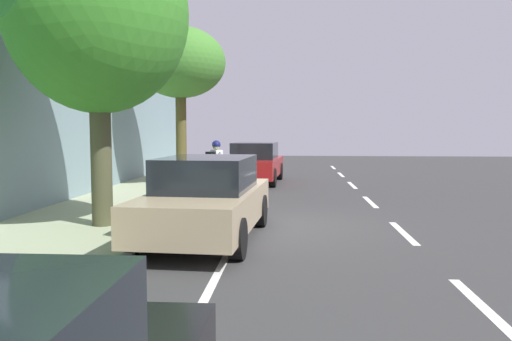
{
  "coord_description": "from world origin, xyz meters",
  "views": [
    {
      "loc": [
        -0.38,
        10.57,
        2.03
      ],
      "look_at": [
        0.53,
        -2.36,
        0.96
      ],
      "focal_mm": 35.53,
      "sensor_mm": 36.0,
      "label": 1
    }
  ],
  "objects_px": {
    "parked_sedan_tan_second": "(207,199)",
    "bicycle_at_curb": "(221,187)",
    "street_tree_near_cyclist": "(180,64)",
    "parked_sedan_red_nearest": "(255,163)",
    "cyclist_with_backpack": "(216,163)",
    "street_tree_mid_block": "(98,15)"
  },
  "relations": [
    {
      "from": "parked_sedan_tan_second",
      "to": "cyclist_with_backpack",
      "type": "distance_m",
      "value": 5.81
    },
    {
      "from": "cyclist_with_backpack",
      "to": "street_tree_mid_block",
      "type": "bearing_deg",
      "value": 74.23
    },
    {
      "from": "street_tree_mid_block",
      "to": "parked_sedan_red_nearest",
      "type": "bearing_deg",
      "value": -104.26
    },
    {
      "from": "parked_sedan_red_nearest",
      "to": "street_tree_near_cyclist",
      "type": "bearing_deg",
      "value": 40.7
    },
    {
      "from": "parked_sedan_red_nearest",
      "to": "street_tree_near_cyclist",
      "type": "relative_size",
      "value": 0.85
    },
    {
      "from": "parked_sedan_red_nearest",
      "to": "street_tree_mid_block",
      "type": "bearing_deg",
      "value": 75.74
    },
    {
      "from": "street_tree_near_cyclist",
      "to": "street_tree_mid_block",
      "type": "height_order",
      "value": "street_tree_mid_block"
    },
    {
      "from": "cyclist_with_backpack",
      "to": "street_tree_near_cyclist",
      "type": "xyz_separation_m",
      "value": [
        1.47,
        -2.04,
        3.17
      ]
    },
    {
      "from": "parked_sedan_red_nearest",
      "to": "bicycle_at_curb",
      "type": "xyz_separation_m",
      "value": [
        0.67,
        4.5,
        -0.39
      ]
    },
    {
      "from": "parked_sedan_tan_second",
      "to": "street_tree_mid_block",
      "type": "height_order",
      "value": "street_tree_mid_block"
    },
    {
      "from": "parked_sedan_tan_second",
      "to": "street_tree_mid_block",
      "type": "bearing_deg",
      "value": -14.19
    },
    {
      "from": "street_tree_near_cyclist",
      "to": "parked_sedan_red_nearest",
      "type": "bearing_deg",
      "value": -139.3
    },
    {
      "from": "parked_sedan_red_nearest",
      "to": "bicycle_at_curb",
      "type": "bearing_deg",
      "value": 81.59
    },
    {
      "from": "parked_sedan_red_nearest",
      "to": "parked_sedan_tan_second",
      "type": "bearing_deg",
      "value": 88.98
    },
    {
      "from": "parked_sedan_tan_second",
      "to": "street_tree_near_cyclist",
      "type": "xyz_separation_m",
      "value": [
        2.18,
        -7.8,
        3.44
      ]
    },
    {
      "from": "parked_sedan_tan_second",
      "to": "bicycle_at_curb",
      "type": "distance_m",
      "value": 5.36
    },
    {
      "from": "parked_sedan_red_nearest",
      "to": "street_tree_near_cyclist",
      "type": "distance_m",
      "value": 4.64
    },
    {
      "from": "parked_sedan_tan_second",
      "to": "cyclist_with_backpack",
      "type": "relative_size",
      "value": 2.66
    },
    {
      "from": "bicycle_at_curb",
      "to": "street_tree_near_cyclist",
      "type": "distance_m",
      "value": 4.87
    },
    {
      "from": "street_tree_mid_block",
      "to": "cyclist_with_backpack",
      "type": "bearing_deg",
      "value": -105.77
    },
    {
      "from": "bicycle_at_curb",
      "to": "cyclist_with_backpack",
      "type": "relative_size",
      "value": 0.78
    },
    {
      "from": "street_tree_near_cyclist",
      "to": "bicycle_at_curb",
      "type": "bearing_deg",
      "value": 124.38
    }
  ]
}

